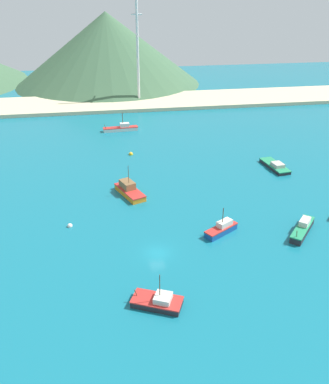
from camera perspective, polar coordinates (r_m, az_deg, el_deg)
name	(u,v)px	position (r m, az deg, el deg)	size (l,w,h in m)	color
ground	(138,179)	(95.74, -3.62, 1.78)	(260.00, 280.00, 0.50)	#146B7F
fishing_boat_0	(129,190)	(87.92, -4.85, 0.26)	(6.24, 9.47, 6.50)	orange
fishing_boat_2	(303,229)	(78.38, 18.39, -4.78)	(7.49, 8.18, 2.76)	#232328
fishing_boat_4	(158,301)	(59.37, -0.89, -14.75)	(7.64, 5.80, 5.32)	#232328
fishing_boat_5	(222,229)	(75.01, 7.84, -5.01)	(6.82, 5.30, 5.07)	#14478C
fishing_boat_7	(275,166)	(103.96, 14.93, 3.48)	(4.46, 10.04, 1.71)	#232328
fishing_boat_8	(121,128)	(127.84, -5.94, 8.68)	(10.56, 2.77, 5.64)	silver
buoy_0	(70,226)	(78.48, -12.83, -4.54)	(0.94, 0.94, 0.94)	silver
buoy_2	(131,154)	(109.09, -4.62, 5.20)	(1.08, 1.08, 1.08)	gold
beach_strip	(119,103)	(157.84, -6.21, 12.07)	(247.00, 24.02, 1.20)	beige
hill_central	(107,48)	(191.47, -7.87, 18.89)	(80.41, 80.41, 29.69)	#3D6042
radio_tower	(138,50)	(155.96, -3.70, 18.89)	(3.72, 2.98, 37.24)	silver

